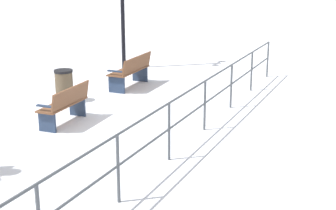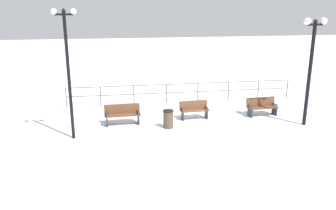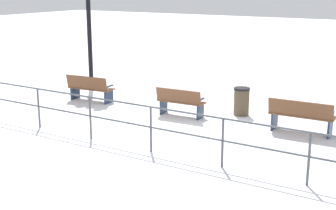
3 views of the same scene
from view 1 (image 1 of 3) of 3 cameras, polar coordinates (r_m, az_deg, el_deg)
ground_plane at (r=11.19m, az=-12.32°, el=-1.96°), size 80.00×80.00×0.00m
bench_nearest at (r=13.84m, az=-4.21°, el=3.94°), size 0.63×1.63×0.89m
bench_second at (r=10.95m, az=-11.63°, el=0.08°), size 0.57×1.41×0.84m
waterfront_railing at (r=9.50m, az=2.34°, el=-0.37°), size 0.05×12.45×1.07m
trash_bin at (r=12.67m, az=-11.74°, el=2.17°), size 0.46×0.46×0.81m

